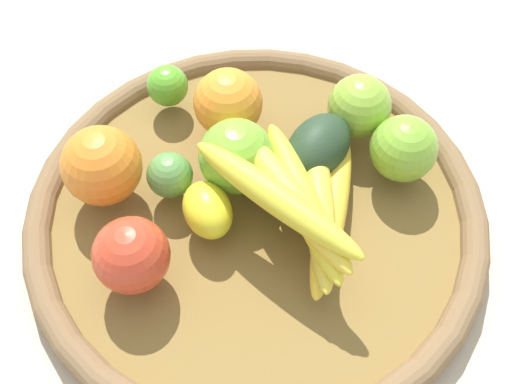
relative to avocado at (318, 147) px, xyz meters
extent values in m
plane|color=#C4B499|center=(0.07, 0.04, -0.06)|extent=(2.40, 2.40, 0.00)
cylinder|color=olive|center=(0.07, 0.04, -0.05)|extent=(0.44, 0.44, 0.02)
torus|color=brown|center=(0.07, 0.04, -0.04)|extent=(0.46, 0.46, 0.03)
ellipsoid|color=#253C26|center=(0.00, 0.00, 0.00)|extent=(0.10, 0.10, 0.06)
ellipsoid|color=yellow|center=(0.11, 0.06, -0.01)|extent=(0.06, 0.07, 0.04)
sphere|color=#8BB739|center=(-0.05, -0.04, 0.00)|extent=(0.07, 0.07, 0.07)
ellipsoid|color=yellow|center=(0.00, 0.07, -0.01)|extent=(0.09, 0.18, 0.03)
ellipsoid|color=yellow|center=(0.01, 0.07, 0.00)|extent=(0.05, 0.19, 0.03)
ellipsoid|color=yellow|center=(0.03, 0.07, 0.01)|extent=(0.06, 0.19, 0.03)
ellipsoid|color=yellow|center=(0.04, 0.07, 0.02)|extent=(0.10, 0.18, 0.03)
ellipsoid|color=yellow|center=(0.05, 0.08, 0.04)|extent=(0.15, 0.16, 0.03)
sphere|color=orange|center=(0.21, 0.01, 0.01)|extent=(0.11, 0.11, 0.08)
sphere|color=red|center=(0.18, 0.10, 0.01)|extent=(0.07, 0.07, 0.07)
sphere|color=#588F45|center=(0.15, 0.01, -0.01)|extent=(0.05, 0.05, 0.05)
sphere|color=#7CBC34|center=(0.08, 0.01, 0.01)|extent=(0.08, 0.08, 0.07)
sphere|color=#58AB2A|center=(0.14, -0.11, -0.01)|extent=(0.06, 0.06, 0.04)
sphere|color=orange|center=(0.08, -0.06, 0.01)|extent=(0.10, 0.10, 0.07)
sphere|color=#7DB334|center=(-0.08, 0.02, 0.01)|extent=(0.09, 0.09, 0.07)
camera|label=1|loc=(0.11, 0.40, 0.50)|focal=45.83mm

